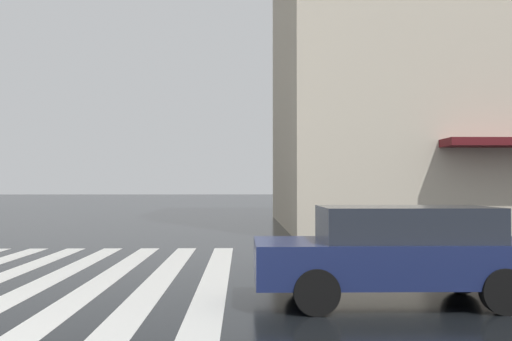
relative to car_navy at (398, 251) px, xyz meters
The scene contains 2 objects.
zebra_crossing 6.02m from the car_navy, 75.44° to the left, with size 13.00×6.50×0.01m.
car_navy is the anchor object (origin of this frame).
Camera 1 is at (-6.60, -4.72, 1.72)m, focal length 43.89 mm.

